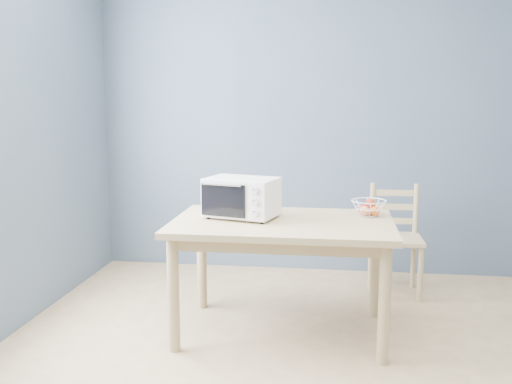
# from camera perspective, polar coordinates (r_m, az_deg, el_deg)

# --- Properties ---
(room) EXTENTS (4.01, 4.51, 2.61)m
(room) POSITION_cam_1_polar(r_m,az_deg,el_deg) (2.73, 6.63, 4.66)
(room) COLOR tan
(room) RESTS_ON ground
(dining_table) EXTENTS (1.40, 0.90, 0.75)m
(dining_table) POSITION_cam_1_polar(r_m,az_deg,el_deg) (3.66, 2.66, -4.41)
(dining_table) COLOR tan
(dining_table) RESTS_ON ground
(toaster_oven) EXTENTS (0.51, 0.41, 0.26)m
(toaster_oven) POSITION_cam_1_polar(r_m,az_deg,el_deg) (3.70, -1.70, -0.47)
(toaster_oven) COLOR white
(toaster_oven) RESTS_ON dining_table
(fruit_basket) EXTENTS (0.24, 0.24, 0.12)m
(fruit_basket) POSITION_cam_1_polar(r_m,az_deg,el_deg) (3.83, 11.18, -1.55)
(fruit_basket) COLOR white
(fruit_basket) RESTS_ON dining_table
(dining_chair) EXTENTS (0.40, 0.40, 0.85)m
(dining_chair) POSITION_cam_1_polar(r_m,az_deg,el_deg) (4.61, 13.72, -4.71)
(dining_chair) COLOR tan
(dining_chair) RESTS_ON ground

